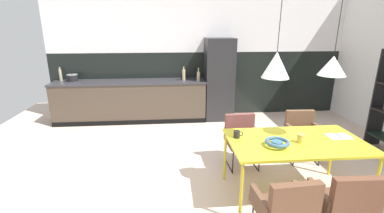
{
  "coord_description": "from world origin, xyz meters",
  "views": [
    {
      "loc": [
        -0.77,
        -3.07,
        2.07
      ],
      "look_at": [
        -0.42,
        0.89,
        0.87
      ],
      "focal_mm": 24.99,
      "sensor_mm": 36.0,
      "label": 1
    }
  ],
  "objects_px": {
    "armchair_near_window": "(287,206)",
    "cooking_pot": "(72,78)",
    "refrigerator_column": "(219,79)",
    "open_book": "(339,136)",
    "armchair_far_side": "(302,129)",
    "mug_tall_blue": "(237,134)",
    "bottle_spice_small": "(184,75)",
    "mug_white_ceramic": "(301,138)",
    "fruit_bowl": "(277,142)",
    "bottle_oil_tall": "(60,75)",
    "dining_table": "(296,144)",
    "pendant_lamp_over_table_far": "(333,66)",
    "armchair_facing_counter": "(242,134)",
    "armchair_head_of_table": "(346,200)",
    "bottle_vinegar_dark": "(198,76)",
    "pendant_lamp_over_table_near": "(276,65)"
  },
  "relations": [
    {
      "from": "refrigerator_column",
      "to": "armchair_near_window",
      "type": "height_order",
      "value": "refrigerator_column"
    },
    {
      "from": "armchair_near_window",
      "to": "mug_white_ceramic",
      "type": "bearing_deg",
      "value": 54.87
    },
    {
      "from": "refrigerator_column",
      "to": "pendant_lamp_over_table_near",
      "type": "bearing_deg",
      "value": -88.8
    },
    {
      "from": "armchair_near_window",
      "to": "cooking_pot",
      "type": "relative_size",
      "value": 3.57
    },
    {
      "from": "open_book",
      "to": "mug_tall_blue",
      "type": "distance_m",
      "value": 1.27
    },
    {
      "from": "cooking_pot",
      "to": "bottle_spice_small",
      "type": "xyz_separation_m",
      "value": [
        2.43,
        -0.11,
        0.05
      ]
    },
    {
      "from": "bottle_spice_small",
      "to": "bottle_vinegar_dark",
      "type": "relative_size",
      "value": 1.06
    },
    {
      "from": "mug_tall_blue",
      "to": "bottle_vinegar_dark",
      "type": "distance_m",
      "value": 2.79
    },
    {
      "from": "armchair_near_window",
      "to": "fruit_bowl",
      "type": "bearing_deg",
      "value": 72.79
    },
    {
      "from": "armchair_near_window",
      "to": "fruit_bowl",
      "type": "height_order",
      "value": "fruit_bowl"
    },
    {
      "from": "fruit_bowl",
      "to": "pendant_lamp_over_table_far",
      "type": "distance_m",
      "value": 1.06
    },
    {
      "from": "bottle_spice_small",
      "to": "bottle_vinegar_dark",
      "type": "bearing_deg",
      "value": -19.14
    },
    {
      "from": "armchair_far_side",
      "to": "mug_tall_blue",
      "type": "relative_size",
      "value": 6.33
    },
    {
      "from": "cooking_pot",
      "to": "bottle_vinegar_dark",
      "type": "xyz_separation_m",
      "value": [
        2.74,
        -0.22,
        0.03
      ]
    },
    {
      "from": "mug_white_ceramic",
      "to": "cooking_pot",
      "type": "height_order",
      "value": "cooking_pot"
    },
    {
      "from": "fruit_bowl",
      "to": "bottle_oil_tall",
      "type": "height_order",
      "value": "bottle_oil_tall"
    },
    {
      "from": "mug_tall_blue",
      "to": "dining_table",
      "type": "bearing_deg",
      "value": -11.96
    },
    {
      "from": "mug_white_ceramic",
      "to": "bottle_oil_tall",
      "type": "distance_m",
      "value": 5.09
    },
    {
      "from": "armchair_far_side",
      "to": "bottle_spice_small",
      "type": "distance_m",
      "value": 2.77
    },
    {
      "from": "armchair_near_window",
      "to": "pendant_lamp_over_table_far",
      "type": "bearing_deg",
      "value": 44.24
    },
    {
      "from": "mug_white_ceramic",
      "to": "bottle_vinegar_dark",
      "type": "relative_size",
      "value": 0.47
    },
    {
      "from": "fruit_bowl",
      "to": "mug_tall_blue",
      "type": "xyz_separation_m",
      "value": [
        -0.4,
        0.28,
        -0.0
      ]
    },
    {
      "from": "refrigerator_column",
      "to": "armchair_far_side",
      "type": "relative_size",
      "value": 2.35
    },
    {
      "from": "dining_table",
      "to": "mug_white_ceramic",
      "type": "height_order",
      "value": "mug_white_ceramic"
    },
    {
      "from": "armchair_far_side",
      "to": "cooking_pot",
      "type": "bearing_deg",
      "value": -24.8
    },
    {
      "from": "armchair_far_side",
      "to": "armchair_head_of_table",
      "type": "xyz_separation_m",
      "value": [
        -0.48,
        -1.8,
        0.03
      ]
    },
    {
      "from": "fruit_bowl",
      "to": "mug_white_ceramic",
      "type": "relative_size",
      "value": 2.05
    },
    {
      "from": "fruit_bowl",
      "to": "bottle_spice_small",
      "type": "distance_m",
      "value": 3.29
    },
    {
      "from": "refrigerator_column",
      "to": "armchair_head_of_table",
      "type": "height_order",
      "value": "refrigerator_column"
    },
    {
      "from": "armchair_head_of_table",
      "to": "cooking_pot",
      "type": "xyz_separation_m",
      "value": [
        -3.71,
        3.99,
        0.46
      ]
    },
    {
      "from": "bottle_spice_small",
      "to": "pendant_lamp_over_table_far",
      "type": "xyz_separation_m",
      "value": [
        1.5,
        -3.02,
        0.61
      ]
    },
    {
      "from": "armchair_facing_counter",
      "to": "armchair_head_of_table",
      "type": "relative_size",
      "value": 0.93
    },
    {
      "from": "armchair_far_side",
      "to": "mug_tall_blue",
      "type": "distance_m",
      "value": 1.53
    },
    {
      "from": "armchair_far_side",
      "to": "mug_white_ceramic",
      "type": "relative_size",
      "value": 5.72
    },
    {
      "from": "dining_table",
      "to": "fruit_bowl",
      "type": "relative_size",
      "value": 5.82
    },
    {
      "from": "open_book",
      "to": "armchair_near_window",
      "type": "bearing_deg",
      "value": -138.52
    },
    {
      "from": "dining_table",
      "to": "armchair_facing_counter",
      "type": "xyz_separation_m",
      "value": [
        -0.43,
        0.85,
        -0.21
      ]
    },
    {
      "from": "armchair_facing_counter",
      "to": "armchair_near_window",
      "type": "bearing_deg",
      "value": 85.68
    },
    {
      "from": "open_book",
      "to": "bottle_spice_small",
      "type": "height_order",
      "value": "bottle_spice_small"
    },
    {
      "from": "armchair_near_window",
      "to": "bottle_spice_small",
      "type": "distance_m",
      "value": 3.99
    },
    {
      "from": "dining_table",
      "to": "mug_tall_blue",
      "type": "height_order",
      "value": "mug_tall_blue"
    },
    {
      "from": "armchair_facing_counter",
      "to": "armchair_head_of_table",
      "type": "distance_m",
      "value": 1.78
    },
    {
      "from": "dining_table",
      "to": "mug_white_ceramic",
      "type": "distance_m",
      "value": 0.12
    },
    {
      "from": "armchair_near_window",
      "to": "cooking_pot",
      "type": "xyz_separation_m",
      "value": [
        -3.13,
        4.01,
        0.47
      ]
    },
    {
      "from": "refrigerator_column",
      "to": "armchair_far_side",
      "type": "height_order",
      "value": "refrigerator_column"
    },
    {
      "from": "refrigerator_column",
      "to": "open_book",
      "type": "relative_size",
      "value": 6.55
    },
    {
      "from": "armchair_facing_counter",
      "to": "pendant_lamp_over_table_far",
      "type": "height_order",
      "value": "pendant_lamp_over_table_far"
    },
    {
      "from": "bottle_spice_small",
      "to": "open_book",
      "type": "bearing_deg",
      "value": -59.46
    },
    {
      "from": "armchair_near_window",
      "to": "bottle_vinegar_dark",
      "type": "bearing_deg",
      "value": 92.27
    },
    {
      "from": "refrigerator_column",
      "to": "cooking_pot",
      "type": "height_order",
      "value": "refrigerator_column"
    }
  ]
}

